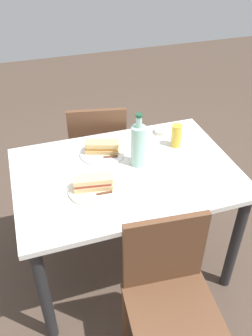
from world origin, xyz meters
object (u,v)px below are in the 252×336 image
(water_bottle, at_px, (138,145))
(beer_glass, at_px, (176,136))
(chair_near, at_px, (98,150))
(plate_far, at_px, (102,153))
(plate_near, at_px, (94,189))
(dining_table, at_px, (126,187))
(knife_far, at_px, (104,157))
(olive_bowl, at_px, (162,131))
(knife_near, at_px, (97,194))
(baguette_sandwich_far, at_px, (102,147))
(baguette_sandwich_near, at_px, (93,182))
(chair_far, at_px, (169,293))

(water_bottle, distance_m, beer_glass, 0.30)
(chair_near, height_order, plate_far, chair_near)
(plate_near, bearing_deg, dining_table, -153.90)
(chair_near, xyz_separation_m, knife_far, (0.07, 0.47, 0.27))
(dining_table, height_order, olive_bowl, olive_bowl)
(chair_near, distance_m, knife_near, 0.83)
(baguette_sandwich_far, bearing_deg, knife_far, 82.21)
(water_bottle, bearing_deg, baguette_sandwich_near, 26.40)
(dining_table, bearing_deg, baguette_sandwich_far, -67.81)
(chair_far, height_order, knife_near, chair_far)
(knife_near, height_order, beer_glass, beer_glass)
(knife_near, bearing_deg, olive_bowl, -139.37)
(baguette_sandwich_near, bearing_deg, plate_near, 26.57)
(baguette_sandwich_near, height_order, baguette_sandwich_far, same)
(knife_near, bearing_deg, water_bottle, -144.85)
(chair_far, xyz_separation_m, knife_far, (0.09, -0.74, 0.27))
(knife_near, bearing_deg, dining_table, -141.96)
(chair_far, xyz_separation_m, plate_far, (0.09, -0.80, 0.26))
(chair_near, bearing_deg, chair_far, 90.94)
(chair_near, xyz_separation_m, baguette_sandwich_far, (0.07, 0.41, 0.30))
(plate_far, distance_m, knife_far, 0.06)
(chair_far, bearing_deg, plate_far, -83.83)
(plate_far, bearing_deg, baguette_sandwich_near, 67.14)
(chair_near, xyz_separation_m, baguette_sandwich_near, (0.19, 0.71, 0.30))
(baguette_sandwich_far, xyz_separation_m, olive_bowl, (-0.42, -0.11, -0.03))
(baguette_sandwich_far, bearing_deg, beer_glass, 173.57)
(beer_glass, height_order, olive_bowl, beer_glass)
(plate_near, xyz_separation_m, olive_bowl, (-0.54, -0.40, 0.01))
(plate_far, relative_size, baguette_sandwich_far, 1.28)
(plate_near, xyz_separation_m, baguette_sandwich_far, (-0.12, -0.29, 0.04))
(dining_table, relative_size, chair_near, 1.37)
(dining_table, distance_m, chair_near, 0.62)
(dining_table, height_order, beer_glass, beer_glass)
(water_bottle, bearing_deg, olive_bowl, -134.16)
(chair_near, relative_size, plate_near, 3.38)
(chair_far, xyz_separation_m, knife_near, (0.21, -0.45, 0.27))
(beer_glass, bearing_deg, knife_far, 1.10)
(chair_far, height_order, chair_near, same)
(knife_near, xyz_separation_m, water_bottle, (-0.28, -0.20, 0.11))
(beer_glass, bearing_deg, dining_table, 22.25)
(chair_far, height_order, baguette_sandwich_far, chair_far)
(dining_table, xyz_separation_m, knife_far, (0.09, -0.14, 0.13))
(baguette_sandwich_far, bearing_deg, olive_bowl, -165.27)
(dining_table, relative_size, plate_far, 4.63)
(knife_far, bearing_deg, plate_far, -97.79)
(knife_near, height_order, baguette_sandwich_far, baguette_sandwich_far)
(chair_far, relative_size, olive_bowl, 8.91)
(baguette_sandwich_near, xyz_separation_m, plate_far, (-0.12, -0.29, -0.04))
(dining_table, xyz_separation_m, plate_far, (0.08, -0.19, 0.12))
(plate_far, bearing_deg, beer_glass, 173.57)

